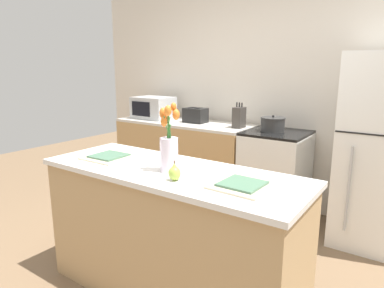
{
  "coord_description": "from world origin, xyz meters",
  "views": [
    {
      "loc": [
        1.33,
        -1.66,
        1.55
      ],
      "look_at": [
        0.0,
        0.25,
        1.03
      ],
      "focal_mm": 32.0,
      "sensor_mm": 36.0,
      "label": 1
    }
  ],
  "objects_px": {
    "pear_figurine": "(175,173)",
    "plate_setting_left": "(109,157)",
    "flower_vase": "(169,146)",
    "cooking_pot": "(273,124)",
    "stove_range": "(275,176)",
    "microwave": "(153,108)",
    "refrigerator": "(383,153)",
    "knife_block": "(239,117)",
    "toaster": "(195,115)",
    "plate_setting_right": "(242,185)"
  },
  "relations": [
    {
      "from": "refrigerator",
      "to": "knife_block",
      "type": "distance_m",
      "value": 1.39
    },
    {
      "from": "pear_figurine",
      "to": "microwave",
      "type": "relative_size",
      "value": 0.25
    },
    {
      "from": "stove_range",
      "to": "flower_vase",
      "type": "relative_size",
      "value": 2.12
    },
    {
      "from": "flower_vase",
      "to": "cooking_pot",
      "type": "bearing_deg",
      "value": 89.01
    },
    {
      "from": "stove_range",
      "to": "microwave",
      "type": "height_order",
      "value": "microwave"
    },
    {
      "from": "refrigerator",
      "to": "knife_block",
      "type": "height_order",
      "value": "refrigerator"
    },
    {
      "from": "plate_setting_left",
      "to": "plate_setting_right",
      "type": "xyz_separation_m",
      "value": [
        1.07,
        0.0,
        0.0
      ]
    },
    {
      "from": "stove_range",
      "to": "flower_vase",
      "type": "height_order",
      "value": "flower_vase"
    },
    {
      "from": "refrigerator",
      "to": "pear_figurine",
      "type": "xyz_separation_m",
      "value": [
        -0.89,
        -1.76,
        0.12
      ]
    },
    {
      "from": "toaster",
      "to": "plate_setting_left",
      "type": "bearing_deg",
      "value": -77.24
    },
    {
      "from": "stove_range",
      "to": "plate_setting_right",
      "type": "bearing_deg",
      "value": -75.09
    },
    {
      "from": "stove_range",
      "to": "cooking_pot",
      "type": "relative_size",
      "value": 3.76
    },
    {
      "from": "refrigerator",
      "to": "toaster",
      "type": "relative_size",
      "value": 5.99
    },
    {
      "from": "plate_setting_right",
      "to": "toaster",
      "type": "relative_size",
      "value": 1.14
    },
    {
      "from": "plate_setting_left",
      "to": "microwave",
      "type": "bearing_deg",
      "value": 121.55
    },
    {
      "from": "pear_figurine",
      "to": "toaster",
      "type": "height_order",
      "value": "toaster"
    },
    {
      "from": "plate_setting_right",
      "to": "cooking_pot",
      "type": "distance_m",
      "value": 1.7
    },
    {
      "from": "pear_figurine",
      "to": "stove_range",
      "type": "bearing_deg",
      "value": 92.09
    },
    {
      "from": "plate_setting_left",
      "to": "knife_block",
      "type": "xyz_separation_m",
      "value": [
        0.21,
        1.63,
        0.11
      ]
    },
    {
      "from": "stove_range",
      "to": "plate_setting_right",
      "type": "xyz_separation_m",
      "value": [
        0.44,
        -1.63,
        0.46
      ]
    },
    {
      "from": "plate_setting_right",
      "to": "knife_block",
      "type": "distance_m",
      "value": 1.85
    },
    {
      "from": "cooking_pot",
      "to": "refrigerator",
      "type": "bearing_deg",
      "value": 0.19
    },
    {
      "from": "toaster",
      "to": "knife_block",
      "type": "relative_size",
      "value": 1.04
    },
    {
      "from": "knife_block",
      "to": "flower_vase",
      "type": "bearing_deg",
      "value": -77.86
    },
    {
      "from": "refrigerator",
      "to": "plate_setting_left",
      "type": "relative_size",
      "value": 5.26
    },
    {
      "from": "plate_setting_left",
      "to": "toaster",
      "type": "distance_m",
      "value": 1.7
    },
    {
      "from": "refrigerator",
      "to": "plate_setting_left",
      "type": "xyz_separation_m",
      "value": [
        -1.58,
        -1.63,
        0.08
      ]
    },
    {
      "from": "microwave",
      "to": "flower_vase",
      "type": "bearing_deg",
      "value": -46.29
    },
    {
      "from": "flower_vase",
      "to": "microwave",
      "type": "height_order",
      "value": "flower_vase"
    },
    {
      "from": "cooking_pot",
      "to": "microwave",
      "type": "distance_m",
      "value": 1.59
    },
    {
      "from": "flower_vase",
      "to": "pear_figurine",
      "type": "bearing_deg",
      "value": -41.91
    },
    {
      "from": "stove_range",
      "to": "cooking_pot",
      "type": "height_order",
      "value": "cooking_pot"
    },
    {
      "from": "plate_setting_left",
      "to": "plate_setting_right",
      "type": "relative_size",
      "value": 1.0
    },
    {
      "from": "plate_setting_right",
      "to": "microwave",
      "type": "height_order",
      "value": "microwave"
    },
    {
      "from": "pear_figurine",
      "to": "refrigerator",
      "type": "bearing_deg",
      "value": 63.3
    },
    {
      "from": "cooking_pot",
      "to": "knife_block",
      "type": "height_order",
      "value": "knife_block"
    },
    {
      "from": "stove_range",
      "to": "plate_setting_left",
      "type": "distance_m",
      "value": 1.81
    },
    {
      "from": "plate_setting_left",
      "to": "plate_setting_right",
      "type": "distance_m",
      "value": 1.07
    },
    {
      "from": "flower_vase",
      "to": "toaster",
      "type": "xyz_separation_m",
      "value": [
        -0.94,
        1.66,
        -0.06
      ]
    },
    {
      "from": "flower_vase",
      "to": "pear_figurine",
      "type": "distance_m",
      "value": 0.22
    },
    {
      "from": "flower_vase",
      "to": "microwave",
      "type": "bearing_deg",
      "value": 133.71
    },
    {
      "from": "stove_range",
      "to": "plate_setting_left",
      "type": "height_order",
      "value": "plate_setting_left"
    },
    {
      "from": "toaster",
      "to": "microwave",
      "type": "height_order",
      "value": "microwave"
    },
    {
      "from": "pear_figurine",
      "to": "knife_block",
      "type": "relative_size",
      "value": 0.44
    },
    {
      "from": "plate_setting_right",
      "to": "cooking_pot",
      "type": "bearing_deg",
      "value": 106.48
    },
    {
      "from": "knife_block",
      "to": "plate_setting_left",
      "type": "bearing_deg",
      "value": -97.3
    },
    {
      "from": "stove_range",
      "to": "pear_figurine",
      "type": "xyz_separation_m",
      "value": [
        0.06,
        -1.76,
        0.5
      ]
    },
    {
      "from": "pear_figurine",
      "to": "plate_setting_left",
      "type": "xyz_separation_m",
      "value": [
        -0.7,
        0.13,
        -0.04
      ]
    },
    {
      "from": "cooking_pot",
      "to": "flower_vase",
      "type": "bearing_deg",
      "value": -90.99
    },
    {
      "from": "plate_setting_left",
      "to": "knife_block",
      "type": "height_order",
      "value": "knife_block"
    }
  ]
}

